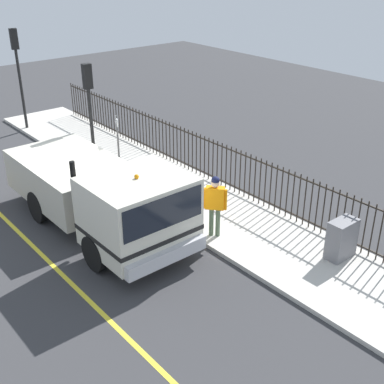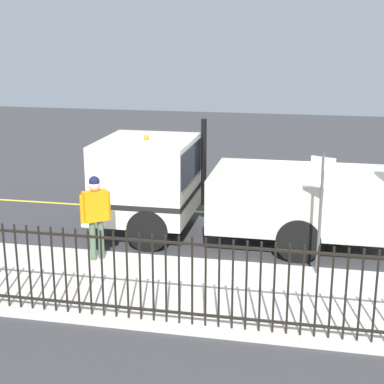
{
  "view_description": "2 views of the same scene",
  "coord_description": "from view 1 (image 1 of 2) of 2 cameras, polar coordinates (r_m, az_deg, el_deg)",
  "views": [
    {
      "loc": [
        -6.25,
        -13.27,
        7.45
      ],
      "look_at": [
        1.84,
        -3.52,
        1.31
      ],
      "focal_mm": 47.46,
      "sensor_mm": 36.0,
      "label": 1
    },
    {
      "loc": [
        13.03,
        0.1,
        4.79
      ],
      "look_at": [
        2.02,
        -2.16,
        1.69
      ],
      "focal_mm": 54.55,
      "sensor_mm": 36.0,
      "label": 2
    }
  ],
  "objects": [
    {
      "name": "traffic_light_mid",
      "position": [
        23.41,
        -19.07,
        13.93
      ],
      "size": [
        0.33,
        0.26,
        4.29
      ],
      "rotation": [
        0.0,
        0.0,
        2.98
      ],
      "color": "black",
      "rests_on": "sidewalk_slab"
    },
    {
      "name": "utility_cabinet",
      "position": [
        13.69,
        16.46,
        -5.08
      ],
      "size": [
        0.8,
        0.46,
        1.07
      ],
      "primitive_type": "cube",
      "color": "slate",
      "rests_on": "sidewalk_slab"
    },
    {
      "name": "street_sign",
      "position": [
        16.93,
        -8.31,
        5.53
      ],
      "size": [
        0.24,
        0.47,
        2.45
      ],
      "color": "#4C4C4C",
      "rests_on": "sidewalk_slab"
    },
    {
      "name": "work_truck",
      "position": [
        14.24,
        -9.8,
        -0.24
      ],
      "size": [
        2.57,
        6.96,
        2.7
      ],
      "rotation": [
        0.0,
        0.0,
        3.15
      ],
      "color": "silver",
      "rests_on": "ground"
    },
    {
      "name": "traffic_light_near",
      "position": [
        18.08,
        -11.51,
        10.55
      ],
      "size": [
        0.31,
        0.22,
        3.8
      ],
      "rotation": [
        0.0,
        0.0,
        3.09
      ],
      "color": "black",
      "rests_on": "sidewalk_slab"
    },
    {
      "name": "ground_plane",
      "position": [
        16.45,
        -12.88,
        -1.77
      ],
      "size": [
        44.84,
        44.84,
        0.0
      ],
      "primitive_type": "plane",
      "color": "#38383A",
      "rests_on": "ground"
    },
    {
      "name": "lane_marking",
      "position": [
        15.8,
        -19.31,
        -3.86
      ],
      "size": [
        0.12,
        18.34,
        0.01
      ],
      "primitive_type": "cube",
      "color": "yellow",
      "rests_on": "ground"
    },
    {
      "name": "sidewalk_slab",
      "position": [
        17.87,
        -3.97,
        1.37
      ],
      "size": [
        3.06,
        20.38,
        0.12
      ],
      "primitive_type": "cube",
      "color": "beige",
      "rests_on": "ground"
    },
    {
      "name": "iron_fence",
      "position": [
        18.3,
        -0.62,
        4.88
      ],
      "size": [
        0.04,
        17.36,
        1.53
      ],
      "color": "black",
      "rests_on": "sidewalk_slab"
    },
    {
      "name": "worker_standing",
      "position": [
        13.82,
        2.6,
        -0.91
      ],
      "size": [
        0.51,
        0.54,
        1.81
      ],
      "rotation": [
        0.0,
        0.0,
        2.27
      ],
      "color": "orange",
      "rests_on": "sidewalk_slab"
    }
  ]
}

